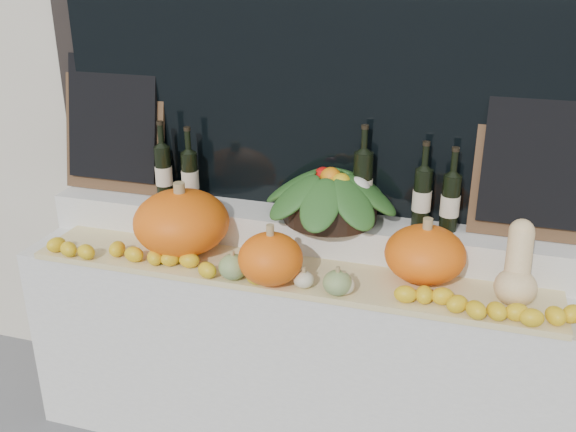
{
  "coord_description": "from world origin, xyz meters",
  "views": [
    {
      "loc": [
        0.68,
        -0.76,
        2.08
      ],
      "look_at": [
        0.0,
        1.45,
        1.12
      ],
      "focal_mm": 40.0,
      "sensor_mm": 36.0,
      "label": 1
    }
  ],
  "objects": [
    {
      "name": "wine_bottle_far_right",
      "position": [
        0.6,
        1.69,
        1.16
      ],
      "size": [
        0.08,
        0.08,
        0.34
      ],
      "color": "black",
      "rests_on": "rear_tier"
    },
    {
      "name": "wine_bottle_tall",
      "position": [
        0.24,
        1.7,
        1.19
      ],
      "size": [
        0.08,
        0.08,
        0.4
      ],
      "color": "black",
      "rests_on": "rear_tier"
    },
    {
      "name": "wine_bottle_near_right",
      "position": [
        0.49,
        1.7,
        1.17
      ],
      "size": [
        0.08,
        0.08,
        0.35
      ],
      "color": "black",
      "rests_on": "rear_tier"
    },
    {
      "name": "rear_tier",
      "position": [
        0.0,
        1.68,
        0.96
      ],
      "size": [
        2.3,
        0.25,
        0.16
      ],
      "primitive_type": "cube",
      "color": "silver",
      "rests_on": "display_sill"
    },
    {
      "name": "decorative_gourds",
      "position": [
        0.02,
        1.28,
        0.96
      ],
      "size": [
        0.53,
        0.13,
        0.17
      ],
      "color": "#2A5D1C",
      "rests_on": "straw_bedding"
    },
    {
      "name": "butternut_squash",
      "position": [
        0.86,
        1.42,
        1.03
      ],
      "size": [
        0.15,
        0.21,
        0.29
      ],
      "color": "#EBC48A",
      "rests_on": "straw_bedding"
    },
    {
      "name": "pumpkin_center",
      "position": [
        -0.02,
        1.3,
        1.0
      ],
      "size": [
        0.32,
        0.32,
        0.2
      ],
      "primitive_type": "ellipsoid",
      "rotation": [
        0.0,
        0.0,
        -0.4
      ],
      "color": "orange",
      "rests_on": "straw_bedding"
    },
    {
      "name": "chalkboard_left",
      "position": [
        -0.92,
        1.74,
        1.36
      ],
      "size": [
        0.5,
        0.15,
        0.61
      ],
      "rotation": [
        -0.2,
        0.0,
        0.0
      ],
      "color": "#4C331E",
      "rests_on": "rear_tier"
    },
    {
      "name": "wine_bottle_near_left",
      "position": [
        -0.52,
        1.67,
        1.16
      ],
      "size": [
        0.08,
        0.08,
        0.34
      ],
      "color": "black",
      "rests_on": "rear_tier"
    },
    {
      "name": "straw_bedding",
      "position": [
        0.0,
        1.4,
        0.89
      ],
      "size": [
        2.1,
        0.32,
        0.02
      ],
      "primitive_type": "cube",
      "color": "tan",
      "rests_on": "display_sill"
    },
    {
      "name": "chalkboard_right",
      "position": [
        0.92,
        1.74,
        1.36
      ],
      "size": [
        0.5,
        0.15,
        0.61
      ],
      "rotation": [
        -0.2,
        0.0,
        0.0
      ],
      "color": "#4C331E",
      "rests_on": "rear_tier"
    },
    {
      "name": "wine_bottle_far_left",
      "position": [
        -0.64,
        1.66,
        1.17
      ],
      "size": [
        0.08,
        0.08,
        0.36
      ],
      "color": "black",
      "rests_on": "rear_tier"
    },
    {
      "name": "pumpkin_right",
      "position": [
        0.53,
        1.49,
        1.01
      ],
      "size": [
        0.34,
        0.34,
        0.21
      ],
      "primitive_type": "ellipsoid",
      "rotation": [
        0.0,
        0.0,
        -0.1
      ],
      "color": "orange",
      "rests_on": "straw_bedding"
    },
    {
      "name": "display_sill",
      "position": [
        0.0,
        1.52,
        0.44
      ],
      "size": [
        2.3,
        0.55,
        0.88
      ],
      "primitive_type": "cube",
      "color": "silver",
      "rests_on": "ground"
    },
    {
      "name": "pumpkin_left",
      "position": [
        -0.46,
        1.45,
        1.04
      ],
      "size": [
        0.44,
        0.44,
        0.26
      ],
      "primitive_type": "ellipsoid",
      "rotation": [
        0.0,
        0.0,
        -0.1
      ],
      "color": "orange",
      "rests_on": "straw_bedding"
    },
    {
      "name": "lemon_heap",
      "position": [
        0.0,
        1.29,
        0.94
      ],
      "size": [
        2.2,
        0.16,
        0.06
      ],
      "primitive_type": null,
      "color": "gold",
      "rests_on": "straw_bedding"
    },
    {
      "name": "produce_bowl",
      "position": [
        0.12,
        1.66,
        1.15
      ],
      "size": [
        0.6,
        0.6,
        0.23
      ],
      "color": "black",
      "rests_on": "rear_tier"
    }
  ]
}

